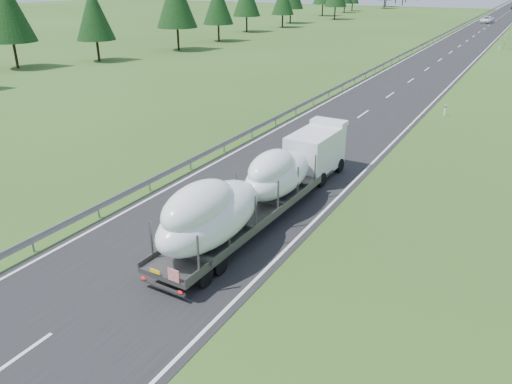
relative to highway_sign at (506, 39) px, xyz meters
The scene contains 6 objects.
ground 80.34m from the highway_sign, 95.14° to the right, with size 400.00×400.00×0.00m, color #2D501A.
road_surface 21.33m from the highway_sign, 109.80° to the left, with size 10.00×400.00×0.02m, color black.
guardrail 23.57m from the highway_sign, 122.08° to the left, with size 0.10×400.00×0.76m.
highway_sign is the anchor object (origin of this frame).
boat_truck 76.64m from the highway_sign, 93.78° to the right, with size 2.98×17.13×3.83m.
distant_van 55.00m from the highway_sign, 98.97° to the left, with size 2.66×5.76×1.60m, color white.
Camera 1 is at (13.11, -16.23, 11.54)m, focal length 35.00 mm.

